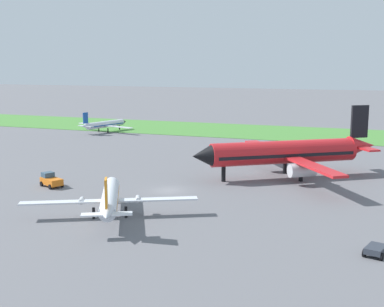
{
  "coord_description": "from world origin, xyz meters",
  "views": [
    {
      "loc": [
        26.75,
        -62.29,
        17.09
      ],
      "look_at": [
        -1.32,
        12.77,
        3.0
      ],
      "focal_mm": 47.45,
      "sensor_mm": 36.0,
      "label": 1
    }
  ],
  "objects_px": {
    "airplane_foreground_turboprop": "(110,198)",
    "pushback_tug_midfield": "(51,180)",
    "baggage_cart_by_runway": "(376,250)",
    "airplane_taxiing_turboprop": "(105,124)",
    "airplane_midfield_jet": "(287,152)"
  },
  "relations": [
    {
      "from": "airplane_foreground_turboprop",
      "to": "baggage_cart_by_runway",
      "type": "relative_size",
      "value": 6.65
    },
    {
      "from": "airplane_midfield_jet",
      "to": "pushback_tug_midfield",
      "type": "bearing_deg",
      "value": -5.21
    },
    {
      "from": "airplane_taxiing_turboprop",
      "to": "baggage_cart_by_runway",
      "type": "relative_size",
      "value": 6.54
    },
    {
      "from": "airplane_taxiing_turboprop",
      "to": "baggage_cart_by_runway",
      "type": "bearing_deg",
      "value": -119.26
    },
    {
      "from": "airplane_taxiing_turboprop",
      "to": "airplane_midfield_jet",
      "type": "height_order",
      "value": "airplane_midfield_jet"
    },
    {
      "from": "airplane_foreground_turboprop",
      "to": "baggage_cart_by_runway",
      "type": "xyz_separation_m",
      "value": [
        28.52,
        -2.13,
        -1.62
      ]
    },
    {
      "from": "airplane_foreground_turboprop",
      "to": "pushback_tug_midfield",
      "type": "relative_size",
      "value": 4.56
    },
    {
      "from": "airplane_taxiing_turboprop",
      "to": "baggage_cart_by_runway",
      "type": "height_order",
      "value": "airplane_taxiing_turboprop"
    },
    {
      "from": "airplane_midfield_jet",
      "to": "pushback_tug_midfield",
      "type": "relative_size",
      "value": 6.58
    },
    {
      "from": "airplane_taxiing_turboprop",
      "to": "airplane_foreground_turboprop",
      "type": "bearing_deg",
      "value": -133.75
    },
    {
      "from": "airplane_foreground_turboprop",
      "to": "pushback_tug_midfield",
      "type": "distance_m",
      "value": 18.03
    },
    {
      "from": "airplane_foreground_turboprop",
      "to": "airplane_taxiing_turboprop",
      "type": "xyz_separation_m",
      "value": [
        -37.89,
        64.08,
        -0.17
      ]
    },
    {
      "from": "airplane_foreground_turboprop",
      "to": "baggage_cart_by_runway",
      "type": "height_order",
      "value": "airplane_foreground_turboprop"
    },
    {
      "from": "airplane_midfield_jet",
      "to": "airplane_taxiing_turboprop",
      "type": "bearing_deg",
      "value": -69.94
    },
    {
      "from": "airplane_midfield_jet",
      "to": "baggage_cart_by_runway",
      "type": "relative_size",
      "value": 9.6
    }
  ]
}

